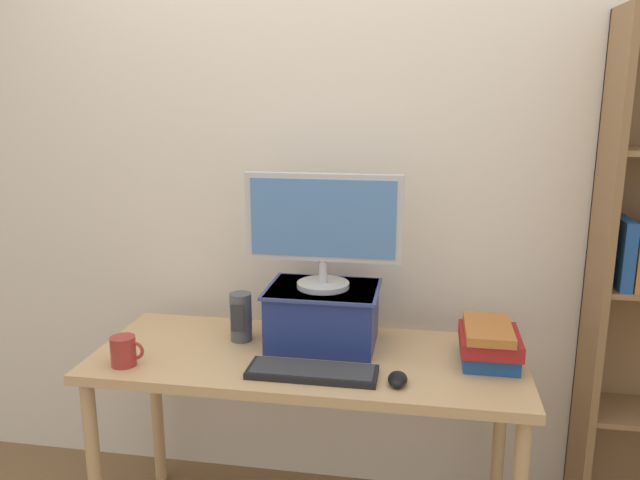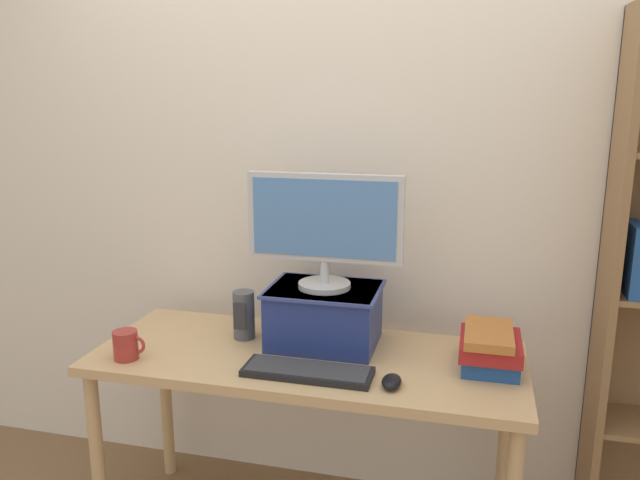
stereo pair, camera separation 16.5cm
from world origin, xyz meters
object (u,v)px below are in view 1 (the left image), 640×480
(computer_mouse, at_px, (398,379))
(computer_monitor, at_px, (323,225))
(coffee_mug, at_px, (124,351))
(riser_box, at_px, (323,314))
(desk, at_px, (308,376))
(book_stack, at_px, (489,344))
(keyboard, at_px, (312,372))
(desk_speaker, at_px, (241,317))

(computer_mouse, bearing_deg, computer_monitor, 135.24)
(computer_monitor, distance_m, coffee_mug, 0.83)
(riser_box, bearing_deg, desk, -108.31)
(riser_box, bearing_deg, computer_monitor, -90.00)
(computer_monitor, relative_size, book_stack, 2.14)
(keyboard, height_order, desk_speaker, desk_speaker)
(computer_monitor, relative_size, desk_speaker, 3.07)
(desk_speaker, bearing_deg, computer_monitor, 3.64)
(desk, bearing_deg, book_stack, 3.82)
(desk_speaker, bearing_deg, computer_mouse, -24.14)
(desk, relative_size, riser_box, 3.73)
(computer_mouse, distance_m, book_stack, 0.38)
(book_stack, xyz_separation_m, desk_speaker, (-0.92, 0.05, 0.02))
(riser_box, distance_m, computer_mouse, 0.43)
(computer_mouse, bearing_deg, desk_speaker, 155.86)
(computer_monitor, bearing_deg, riser_box, 90.00)
(computer_mouse, relative_size, desk_speaker, 0.55)
(desk, xyz_separation_m, desk_speaker, (-0.28, 0.09, 0.18))
(desk, bearing_deg, computer_monitor, 71.47)
(coffee_mug, bearing_deg, computer_mouse, 0.89)
(riser_box, bearing_deg, coffee_mug, -154.51)
(coffee_mug, bearing_deg, keyboard, 2.84)
(book_stack, bearing_deg, computer_monitor, 173.49)
(computer_mouse, relative_size, coffee_mug, 0.86)
(keyboard, distance_m, coffee_mug, 0.66)
(computer_monitor, xyz_separation_m, computer_mouse, (0.30, -0.29, -0.44))
(book_stack, xyz_separation_m, coffee_mug, (-1.26, -0.24, -0.02))
(computer_mouse, xyz_separation_m, coffee_mug, (-0.95, -0.01, 0.03))
(riser_box, relative_size, desk_speaker, 2.22)
(book_stack, bearing_deg, coffee_mug, -169.17)
(computer_monitor, height_order, computer_mouse, computer_monitor)
(keyboard, bearing_deg, computer_mouse, -3.63)
(computer_monitor, height_order, desk_speaker, computer_monitor)
(computer_mouse, bearing_deg, coffee_mug, -179.11)
(riser_box, distance_m, book_stack, 0.61)
(keyboard, relative_size, book_stack, 1.63)
(keyboard, relative_size, coffee_mug, 3.63)
(keyboard, xyz_separation_m, coffee_mug, (-0.66, -0.03, 0.04))
(desk_speaker, bearing_deg, keyboard, -38.21)
(desk, height_order, desk_speaker, desk_speaker)
(desk, bearing_deg, desk_speaker, 161.73)
(book_stack, bearing_deg, desk_speaker, 176.96)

